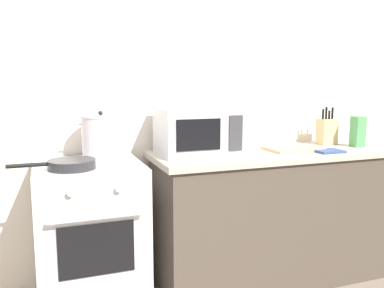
# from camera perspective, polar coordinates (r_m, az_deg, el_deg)

# --- Properties ---
(back_wall) EXTENTS (4.40, 0.10, 2.50)m
(back_wall) POSITION_cam_1_polar(r_m,az_deg,el_deg) (2.87, -2.27, 6.01)
(back_wall) COLOR silver
(back_wall) RESTS_ON ground_plane
(lower_cabinet_right) EXTENTS (1.64, 0.56, 0.88)m
(lower_cabinet_right) POSITION_cam_1_polar(r_m,az_deg,el_deg) (2.95, 11.34, -10.15)
(lower_cabinet_right) COLOR #4C4238
(lower_cabinet_right) RESTS_ON ground_plane
(countertop_right) EXTENTS (1.70, 0.60, 0.04)m
(countertop_right) POSITION_cam_1_polar(r_m,az_deg,el_deg) (2.84, 11.61, -1.31)
(countertop_right) COLOR #ADA393
(countertop_right) RESTS_ON lower_cabinet_right
(stove) EXTENTS (0.60, 0.64, 0.92)m
(stove) POSITION_cam_1_polar(r_m,az_deg,el_deg) (2.54, -13.96, -12.89)
(stove) COLOR silver
(stove) RESTS_ON ground_plane
(stock_pot) EXTENTS (0.32, 0.24, 0.29)m
(stock_pot) POSITION_cam_1_polar(r_m,az_deg,el_deg) (2.53, -12.58, 0.98)
(stock_pot) COLOR silver
(stock_pot) RESTS_ON stove
(frying_pan) EXTENTS (0.45, 0.25, 0.05)m
(frying_pan) POSITION_cam_1_polar(r_m,az_deg,el_deg) (2.28, -16.62, -2.74)
(frying_pan) COLOR #28282B
(frying_pan) RESTS_ON stove
(microwave) EXTENTS (0.50, 0.37, 0.30)m
(microwave) POSITION_cam_1_polar(r_m,az_deg,el_deg) (2.62, 0.76, 1.82)
(microwave) COLOR silver
(microwave) RESTS_ON countertop_right
(cutting_board) EXTENTS (0.36, 0.26, 0.02)m
(cutting_board) POSITION_cam_1_polar(r_m,az_deg,el_deg) (2.88, 13.92, -0.63)
(cutting_board) COLOR tan
(cutting_board) RESTS_ON countertop_right
(knife_block) EXTENTS (0.13, 0.10, 0.28)m
(knife_block) POSITION_cam_1_polar(r_m,az_deg,el_deg) (3.21, 18.36, 1.72)
(knife_block) COLOR tan
(knife_block) RESTS_ON countertop_right
(pasta_box) EXTENTS (0.08, 0.08, 0.22)m
(pasta_box) POSITION_cam_1_polar(r_m,az_deg,el_deg) (3.16, 22.18, 1.62)
(pasta_box) COLOR #4C9356
(pasta_box) RESTS_ON countertop_right
(oven_mitt) EXTENTS (0.18, 0.14, 0.02)m
(oven_mitt) POSITION_cam_1_polar(r_m,az_deg,el_deg) (2.85, 18.58, -0.95)
(oven_mitt) COLOR #33477A
(oven_mitt) RESTS_ON countertop_right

